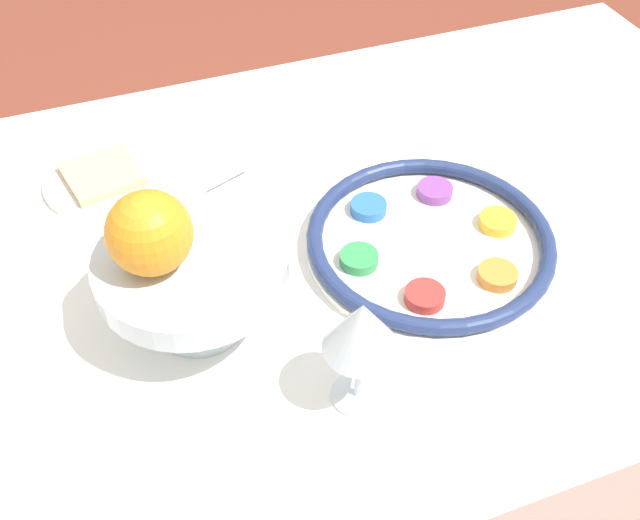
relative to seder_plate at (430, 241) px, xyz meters
The scene contains 8 objects.
ground_plane 0.74m from the seder_plate, 23.67° to the right, with size 8.00×8.00×0.00m, color brown.
dining_table 0.41m from the seder_plate, 23.67° to the right, with size 1.54×0.82×0.70m.
seder_plate is the anchor object (origin of this frame).
wine_glass 0.26m from the seder_plate, 45.41° to the left, with size 0.08×0.08×0.14m.
fruit_stand 0.30m from the seder_plate, ahead, with size 0.21×0.21×0.10m.
orange_fruit 0.36m from the seder_plate, ahead, with size 0.09×0.09×0.09m.
bread_plate 0.45m from the seder_plate, 37.45° to the right, with size 0.16×0.16×0.02m.
napkin_roll 0.32m from the seder_plate, 41.68° to the right, with size 0.15×0.09×0.04m.
Camera 1 is at (0.19, 0.65, 1.36)m, focal length 42.00 mm.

